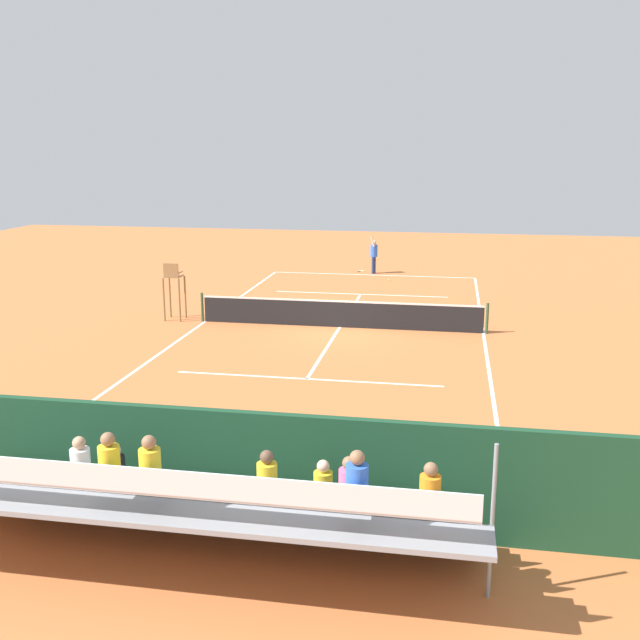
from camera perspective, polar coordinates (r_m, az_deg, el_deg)
ground_plane at (r=26.13m, az=1.55°, el=-0.56°), size 60.00×60.00×0.00m
court_line_markings at (r=26.16m, az=1.56°, el=-0.54°), size 10.10×22.20×0.01m
tennis_net at (r=26.01m, az=1.55°, el=0.51°), size 10.30×0.10×1.07m
backdrop_wall at (r=12.85m, az=-8.04°, el=-11.09°), size 18.00×0.16×2.00m
bleacher_stand at (r=11.65m, az=-9.55°, el=-14.00°), size 9.06×2.40×2.48m
umpire_chair at (r=27.51m, az=-11.30°, el=2.69°), size 0.67×0.67×2.14m
courtside_bench at (r=13.25m, az=1.30°, el=-12.27°), size 1.80×0.40×0.93m
equipment_bag at (r=13.75m, az=-7.75°, el=-13.14°), size 0.90×0.36×0.36m
tennis_player at (r=37.15m, az=4.20°, el=5.17°), size 0.43×0.55×1.93m
tennis_racket at (r=37.90m, az=3.23°, el=3.82°), size 0.40×0.58×0.03m
tennis_ball_near at (r=35.30m, az=5.36°, el=3.10°), size 0.07×0.07×0.07m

